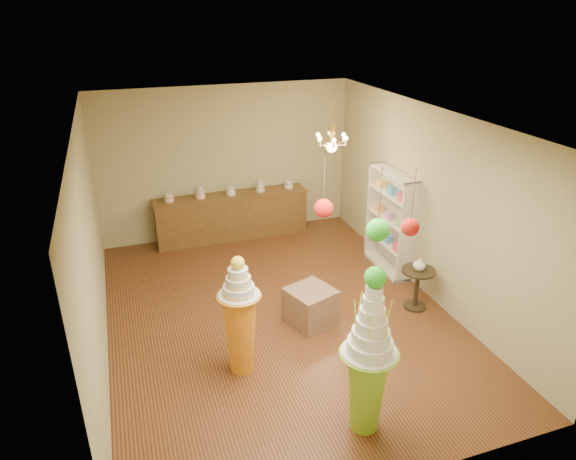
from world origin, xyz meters
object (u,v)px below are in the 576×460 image
object	(u,v)px
pedestal_green	(368,369)
sideboard	(232,216)
pedestal_orange	(240,324)
round_table	(417,283)

from	to	relation	value
pedestal_green	sideboard	distance (m)	5.47
pedestal_green	pedestal_orange	bearing A→B (deg)	126.81
pedestal_orange	pedestal_green	bearing A→B (deg)	-53.19
sideboard	round_table	size ratio (longest dim) A/B	4.57
sideboard	pedestal_green	bearing A→B (deg)	-87.70
pedestal_green	sideboard	xyz separation A→B (m)	(-0.22, 5.46, -0.32)
pedestal_orange	round_table	size ratio (longest dim) A/B	2.48
sideboard	round_table	distance (m)	4.07
pedestal_green	pedestal_orange	xyz separation A→B (m)	(-1.06, 1.41, -0.10)
pedestal_green	round_table	world-z (taller)	pedestal_green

